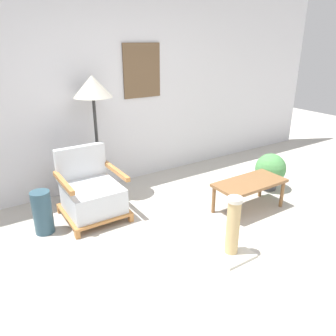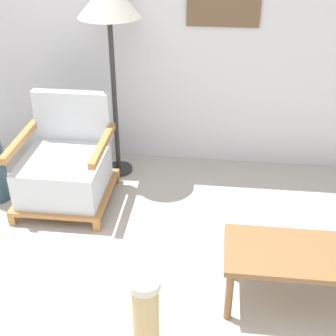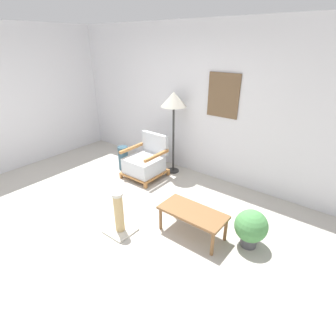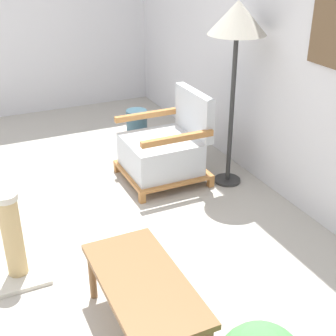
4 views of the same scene
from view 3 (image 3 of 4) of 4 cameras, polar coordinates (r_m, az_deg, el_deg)
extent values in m
plane|color=#B7B2A8|center=(3.88, -15.27, -12.74)|extent=(14.00, 14.00, 0.00)
cube|color=silver|center=(4.94, 5.93, 13.94)|extent=(8.00, 0.06, 2.70)
cube|color=brown|center=(4.59, 11.94, 15.17)|extent=(0.56, 0.02, 0.72)
cube|color=silver|center=(5.97, -30.56, 12.68)|extent=(0.06, 8.00, 2.70)
cube|color=#B2753D|center=(5.08, -10.13, -1.71)|extent=(0.05, 0.05, 0.08)
cube|color=#B2753D|center=(4.68, -4.92, -3.93)|extent=(0.05, 0.05, 0.08)
cube|color=#B2753D|center=(5.49, -5.13, 0.76)|extent=(0.05, 0.05, 0.08)
cube|color=#B2753D|center=(5.12, 0.03, -1.08)|extent=(0.05, 0.05, 0.08)
cube|color=#B2753D|center=(5.06, -5.06, -0.84)|extent=(0.68, 0.70, 0.03)
cube|color=silver|center=(4.97, -5.28, 0.70)|extent=(0.60, 0.60, 0.29)
cube|color=silver|center=(5.07, -2.88, 5.43)|extent=(0.60, 0.08, 0.39)
cube|color=#B2753D|center=(5.08, -7.80, 4.37)|extent=(0.05, 0.64, 0.05)
cube|color=#B2753D|center=(4.69, -2.48, 2.70)|extent=(0.05, 0.64, 0.05)
cylinder|color=#2D2D2D|center=(5.27, 1.12, -0.57)|extent=(0.23, 0.23, 0.03)
cylinder|color=#2D2D2D|center=(5.02, 1.18, 6.11)|extent=(0.04, 0.04, 1.28)
cone|color=#B2AD9E|center=(4.81, 1.26, 14.74)|extent=(0.47, 0.47, 0.26)
cube|color=brown|center=(3.47, 5.40, -9.57)|extent=(0.89, 0.42, 0.04)
cylinder|color=brown|center=(3.66, -1.62, -10.96)|extent=(0.04, 0.04, 0.34)
cylinder|color=brown|center=(3.31, 9.64, -15.99)|extent=(0.04, 0.04, 0.34)
cylinder|color=brown|center=(3.88, 1.66, -8.56)|extent=(0.04, 0.04, 0.34)
cylinder|color=brown|center=(3.56, 12.43, -12.91)|extent=(0.04, 0.04, 0.34)
cylinder|color=#2D4C5B|center=(5.36, -9.70, 2.16)|extent=(0.20, 0.20, 0.48)
cylinder|color=#4C4C51|center=(3.62, 17.12, -14.93)|extent=(0.21, 0.21, 0.13)
sphere|color=#4C8E4C|center=(3.47, 17.64, -11.92)|extent=(0.41, 0.41, 0.41)
cube|color=beige|center=(3.76, -10.27, -13.22)|extent=(0.36, 0.36, 0.03)
cylinder|color=tan|center=(3.59, -10.63, -9.65)|extent=(0.13, 0.13, 0.54)
cylinder|color=beige|center=(3.43, -11.02, -5.67)|extent=(0.14, 0.14, 0.04)
camera|label=1|loc=(4.26, -53.33, 10.26)|focal=35.00mm
camera|label=2|loc=(2.05, -42.46, 11.61)|focal=50.00mm
camera|label=4|loc=(1.78, 47.88, 5.57)|focal=50.00mm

